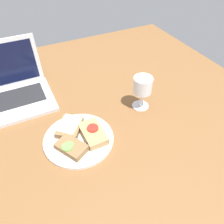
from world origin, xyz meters
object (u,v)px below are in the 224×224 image
sandwich_with_tomato (93,133)px  laptop (7,91)px  sandwich_with_cheese (70,127)px  wine_glass (143,87)px  sandwich_with_cucumber (71,147)px  plate (79,139)px

sandwich_with_tomato → laptop: bearing=123.8°
sandwich_with_tomato → sandwich_with_cheese: 8.61cm
wine_glass → laptop: 54.25cm
sandwich_with_cheese → sandwich_with_cucumber: same height
sandwich_with_cheese → laptop: 33.30cm
plate → sandwich_with_cheese: sandwich_with_cheese is taller
sandwich_with_tomato → sandwich_with_cucumber: 8.76cm
plate → sandwich_with_tomato: sandwich_with_tomato is taller
sandwich_with_cheese → sandwich_with_cucumber: size_ratio=1.09×
sandwich_with_tomato → plate: bearing=165.6°
plate → wine_glass: bearing=11.7°
sandwich_with_cheese → laptop: (-17.05, 28.54, 1.96)cm
plate → sandwich_with_cheese: size_ratio=1.89×
wine_glass → laptop: (-46.43, 27.54, -5.33)cm
wine_glass → laptop: bearing=149.3°
sandwich_with_cheese → laptop: size_ratio=0.38×
wine_glass → laptop: laptop is taller
plate → sandwich_with_cucumber: bearing=-135.6°
sandwich_with_cheese → wine_glass: size_ratio=0.93×
sandwich_with_tomato → wine_glass: bearing=16.9°
sandwich_with_cheese → plate: bearing=-74.9°
sandwich_with_tomato → sandwich_with_cheese: bearing=135.4°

